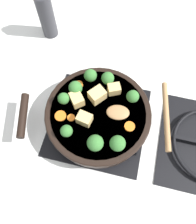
# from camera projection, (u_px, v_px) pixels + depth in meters

# --- Properties ---
(ground_plane) EXTENTS (2.40, 2.40, 0.00)m
(ground_plane) POSITION_uv_depth(u_px,v_px,m) (98.00, 122.00, 0.73)
(ground_plane) COLOR silver
(front_burner_grate) EXTENTS (0.31, 0.31, 0.03)m
(front_burner_grate) POSITION_uv_depth(u_px,v_px,m) (98.00, 121.00, 0.71)
(front_burner_grate) COLOR black
(front_burner_grate) RESTS_ON ground_plane
(skillet_pan) EXTENTS (0.32, 0.41, 0.06)m
(skillet_pan) POSITION_uv_depth(u_px,v_px,m) (97.00, 115.00, 0.67)
(skillet_pan) COLOR black
(skillet_pan) RESTS_ON front_burner_grate
(wooden_spoon) EXTENTS (0.21, 0.20, 0.02)m
(wooden_spoon) POSITION_uv_depth(u_px,v_px,m) (144.00, 114.00, 0.64)
(wooden_spoon) COLOR #A87A4C
(wooden_spoon) RESTS_ON skillet_pan
(tofu_cube_center_large) EXTENTS (0.04, 0.05, 0.03)m
(tofu_cube_center_large) POSITION_uv_depth(u_px,v_px,m) (114.00, 89.00, 0.66)
(tofu_cube_center_large) COLOR #DBB770
(tofu_cube_center_large) RESTS_ON skillet_pan
(tofu_cube_near_handle) EXTENTS (0.06, 0.06, 0.04)m
(tofu_cube_near_handle) POSITION_uv_depth(u_px,v_px,m) (97.00, 95.00, 0.65)
(tofu_cube_near_handle) COLOR #DBB770
(tofu_cube_near_handle) RESTS_ON skillet_pan
(tofu_cube_east_chunk) EXTENTS (0.05, 0.05, 0.03)m
(tofu_cube_east_chunk) POSITION_uv_depth(u_px,v_px,m) (77.00, 99.00, 0.65)
(tofu_cube_east_chunk) COLOR #DBB770
(tofu_cube_east_chunk) RESTS_ON skillet_pan
(tofu_cube_west_chunk) EXTENTS (0.04, 0.05, 0.03)m
(tofu_cube_west_chunk) POSITION_uv_depth(u_px,v_px,m) (84.00, 119.00, 0.62)
(tofu_cube_west_chunk) COLOR #DBB770
(tofu_cube_west_chunk) RESTS_ON skillet_pan
(broccoli_floret_near_spoon) EXTENTS (0.04, 0.04, 0.05)m
(broccoli_floret_near_spoon) POSITION_uv_depth(u_px,v_px,m) (133.00, 97.00, 0.64)
(broccoli_floret_near_spoon) COLOR #709956
(broccoli_floret_near_spoon) RESTS_ON skillet_pan
(broccoli_floret_center_top) EXTENTS (0.04, 0.04, 0.05)m
(broccoli_floret_center_top) POSITION_uv_depth(u_px,v_px,m) (108.00, 78.00, 0.66)
(broccoli_floret_center_top) COLOR #709956
(broccoli_floret_center_top) RESTS_ON skillet_pan
(broccoli_floret_east_rim) EXTENTS (0.03, 0.03, 0.04)m
(broccoli_floret_east_rim) POSITION_uv_depth(u_px,v_px,m) (64.00, 99.00, 0.64)
(broccoli_floret_east_rim) COLOR #709956
(broccoli_floret_east_rim) RESTS_ON skillet_pan
(broccoli_floret_west_rim) EXTENTS (0.04, 0.04, 0.05)m
(broccoli_floret_west_rim) POSITION_uv_depth(u_px,v_px,m) (118.00, 143.00, 0.58)
(broccoli_floret_west_rim) COLOR #709956
(broccoli_floret_west_rim) RESTS_ON skillet_pan
(broccoli_floret_north_edge) EXTENTS (0.05, 0.05, 0.05)m
(broccoli_floret_north_edge) POSITION_uv_depth(u_px,v_px,m) (95.00, 143.00, 0.58)
(broccoli_floret_north_edge) COLOR #709956
(broccoli_floret_north_edge) RESTS_ON skillet_pan
(broccoli_floret_south_cluster) EXTENTS (0.03, 0.03, 0.04)m
(broccoli_floret_south_cluster) POSITION_uv_depth(u_px,v_px,m) (67.00, 131.00, 0.60)
(broccoli_floret_south_cluster) COLOR #709956
(broccoli_floret_south_cluster) RESTS_ON skillet_pan
(broccoli_floret_mid_floret) EXTENTS (0.04, 0.04, 0.05)m
(broccoli_floret_mid_floret) POSITION_uv_depth(u_px,v_px,m) (90.00, 76.00, 0.67)
(broccoli_floret_mid_floret) COLOR #709956
(broccoli_floret_mid_floret) RESTS_ON skillet_pan
(broccoli_floret_small_inner) EXTENTS (0.04, 0.04, 0.05)m
(broccoli_floret_small_inner) POSITION_uv_depth(u_px,v_px,m) (76.00, 88.00, 0.65)
(broccoli_floret_small_inner) COLOR #709956
(broccoli_floret_small_inner) RESTS_ON skillet_pan
(carrot_slice_orange_thin) EXTENTS (0.03, 0.03, 0.01)m
(carrot_slice_orange_thin) POSITION_uv_depth(u_px,v_px,m) (78.00, 85.00, 0.68)
(carrot_slice_orange_thin) COLOR orange
(carrot_slice_orange_thin) RESTS_ON skillet_pan
(carrot_slice_near_center) EXTENTS (0.03, 0.03, 0.01)m
(carrot_slice_near_center) POSITION_uv_depth(u_px,v_px,m) (130.00, 126.00, 0.63)
(carrot_slice_near_center) COLOR orange
(carrot_slice_near_center) RESTS_ON skillet_pan
(carrot_slice_edge_slice) EXTENTS (0.03, 0.03, 0.01)m
(carrot_slice_edge_slice) POSITION_uv_depth(u_px,v_px,m) (60.00, 116.00, 0.64)
(carrot_slice_edge_slice) COLOR orange
(carrot_slice_edge_slice) RESTS_ON skillet_pan
(carrot_slice_under_broccoli) EXTENTS (0.02, 0.02, 0.01)m
(carrot_slice_under_broccoli) POSITION_uv_depth(u_px,v_px,m) (71.00, 118.00, 0.64)
(carrot_slice_under_broccoli) COLOR orange
(carrot_slice_under_broccoli) RESTS_ON skillet_pan
(pepper_mill) EXTENTS (0.06, 0.06, 0.21)m
(pepper_mill) POSITION_uv_depth(u_px,v_px,m) (46.00, 14.00, 0.79)
(pepper_mill) COLOR #333338
(pepper_mill) RESTS_ON ground_plane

